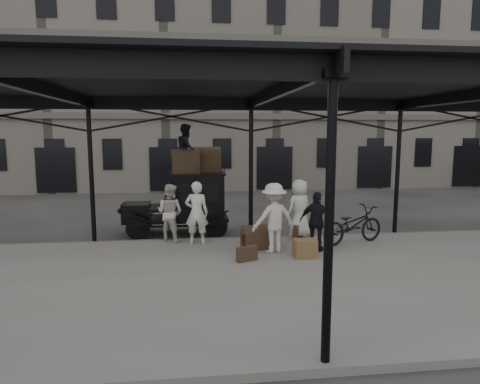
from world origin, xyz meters
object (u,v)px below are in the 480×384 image
object	(u,v)px
porter_official	(317,222)
bicycle	(353,225)
steamer_trunk_platform	(256,239)
porter_left	(197,213)
taxi	(188,200)
steamer_trunk_roof_near	(185,163)

from	to	relation	value
porter_official	bicycle	size ratio (longest dim) A/B	0.79
porter_official	steamer_trunk_platform	bearing A→B (deg)	16.20
porter_left	bicycle	world-z (taller)	porter_left
porter_official	taxi	bearing A→B (deg)	-9.98
porter_left	bicycle	xyz separation A→B (m)	(4.78, -0.53, -0.39)
porter_left	steamer_trunk_platform	size ratio (longest dim) A/B	2.40
porter_left	porter_official	xyz separation A→B (m)	(3.42, -1.24, -0.10)
steamer_trunk_roof_near	steamer_trunk_platform	size ratio (longest dim) A/B	1.14
porter_official	steamer_trunk_roof_near	size ratio (longest dim) A/B	1.89
porter_official	steamer_trunk_platform	world-z (taller)	porter_official
porter_official	bicycle	xyz separation A→B (m)	(1.36, 0.72, -0.29)
taxi	steamer_trunk_platform	world-z (taller)	taxi
bicycle	steamer_trunk_platform	bearing A→B (deg)	75.56
taxi	porter_left	distance (m)	2.01
steamer_trunk_platform	steamer_trunk_roof_near	bearing A→B (deg)	118.31
steamer_trunk_roof_near	steamer_trunk_platform	bearing A→B (deg)	-57.56
steamer_trunk_roof_near	steamer_trunk_platform	distance (m)	3.86
porter_official	porter_left	bearing A→B (deg)	11.43
taxi	bicycle	size ratio (longest dim) A/B	1.65
bicycle	steamer_trunk_platform	world-z (taller)	bicycle
porter_official	steamer_trunk_platform	distance (m)	1.86
taxi	bicycle	distance (m)	5.65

